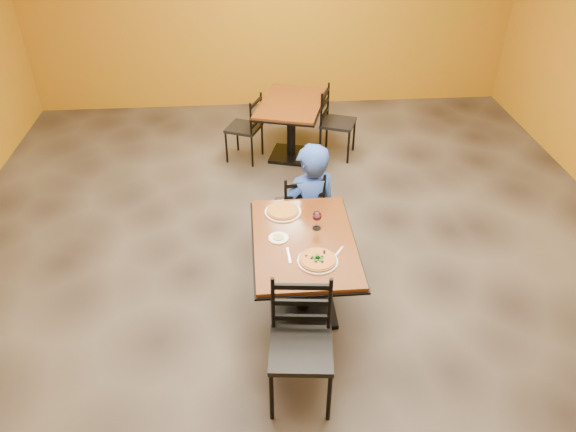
{
  "coord_description": "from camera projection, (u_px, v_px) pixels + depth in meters",
  "views": [
    {
      "loc": [
        -0.4,
        -3.89,
        3.36
      ],
      "look_at": [
        -0.11,
        -0.3,
        0.85
      ],
      "focal_mm": 33.66,
      "sensor_mm": 36.0,
      "label": 1
    }
  ],
  "objects": [
    {
      "name": "knife",
      "position": [
        337.0,
        254.0,
        4.14
      ],
      "size": [
        0.13,
        0.18,
        0.0
      ],
      "primitive_type": "cube",
      "rotation": [
        0.0,
        0.0,
        -0.61
      ],
      "color": "silver",
      "rests_on": "table_main"
    },
    {
      "name": "wine_glass",
      "position": [
        317.0,
        219.0,
        4.37
      ],
      "size": [
        0.08,
        0.08,
        0.18
      ],
      "primitive_type": null,
      "color": "white",
      "rests_on": "table_main"
    },
    {
      "name": "plate_main",
      "position": [
        318.0,
        261.0,
        4.07
      ],
      "size": [
        0.31,
        0.31,
        0.01
      ],
      "primitive_type": "cylinder",
      "color": "white",
      "rests_on": "table_main"
    },
    {
      "name": "pizza_main",
      "position": [
        318.0,
        259.0,
        4.06
      ],
      "size": [
        0.28,
        0.28,
        0.02
      ],
      "primitive_type": "cylinder",
      "color": "maroon",
      "rests_on": "plate_main"
    },
    {
      "name": "side_plate",
      "position": [
        278.0,
        238.0,
        4.3
      ],
      "size": [
        0.16,
        0.16,
        0.01
      ],
      "primitive_type": "cylinder",
      "color": "white",
      "rests_on": "table_main"
    },
    {
      "name": "wall_back",
      "position": [
        272.0,
        3.0,
        7.54
      ],
      "size": [
        7.0,
        0.01,
        3.0
      ],
      "primitive_type": "cube",
      "color": "#BC6814",
      "rests_on": "ground"
    },
    {
      "name": "fork",
      "position": [
        289.0,
        255.0,
        4.13
      ],
      "size": [
        0.02,
        0.19,
        0.0
      ],
      "primitive_type": "cube",
      "rotation": [
        0.0,
        0.0,
        0.04
      ],
      "color": "silver",
      "rests_on": "table_main"
    },
    {
      "name": "chair_main_far",
      "position": [
        300.0,
        208.0,
        5.22
      ],
      "size": [
        0.46,
        0.46,
        0.89
      ],
      "primitive_type": null,
      "rotation": [
        0.0,
        0.0,
        3.29
      ],
      "color": "black",
      "rests_on": "floor"
    },
    {
      "name": "pizza_far",
      "position": [
        283.0,
        211.0,
        4.6
      ],
      "size": [
        0.28,
        0.28,
        0.02
      ],
      "primitive_type": "cylinder",
      "color": "#B99223",
      "rests_on": "plate_far"
    },
    {
      "name": "chair_main_near",
      "position": [
        301.0,
        350.0,
        3.71
      ],
      "size": [
        0.48,
        0.48,
        0.96
      ],
      "primitive_type": null,
      "rotation": [
        0.0,
        0.0,
        -0.1
      ],
      "color": "black",
      "rests_on": "floor"
    },
    {
      "name": "dip",
      "position": [
        278.0,
        237.0,
        4.3
      ],
      "size": [
        0.09,
        0.09,
        0.01
      ],
      "primitive_type": "cylinder",
      "color": "tan",
      "rests_on": "side_plate"
    },
    {
      "name": "diner",
      "position": [
        309.0,
        200.0,
        5.07
      ],
      "size": [
        0.69,
        0.57,
        1.17
      ],
      "primitive_type": "imported",
      "rotation": [
        0.0,
        0.0,
        3.49
      ],
      "color": "navy",
      "rests_on": "floor"
    },
    {
      "name": "chair_second_right",
      "position": [
        338.0,
        123.0,
        6.78
      ],
      "size": [
        0.52,
        0.52,
        0.89
      ],
      "primitive_type": null,
      "rotation": [
        0.0,
        0.0,
        1.2
      ],
      "color": "black",
      "rests_on": "floor"
    },
    {
      "name": "floor",
      "position": [
        297.0,
        271.0,
        5.13
      ],
      "size": [
        7.0,
        8.0,
        0.01
      ],
      "primitive_type": "cube",
      "color": "black",
      "rests_on": "ground"
    },
    {
      "name": "plate_far",
      "position": [
        283.0,
        212.0,
        4.6
      ],
      "size": [
        0.31,
        0.31,
        0.01
      ],
      "primitive_type": "cylinder",
      "color": "white",
      "rests_on": "table_main"
    },
    {
      "name": "table_main",
      "position": [
        304.0,
        259.0,
        4.4
      ],
      "size": [
        0.83,
        1.23,
        0.75
      ],
      "color": "brown",
      "rests_on": "floor"
    },
    {
      "name": "table_second",
      "position": [
        291.0,
        117.0,
        6.68
      ],
      "size": [
        1.05,
        1.29,
        0.75
      ],
      "rotation": [
        0.0,
        0.0,
        -0.29
      ],
      "color": "brown",
      "rests_on": "floor"
    },
    {
      "name": "chair_second_left",
      "position": [
        244.0,
        128.0,
        6.71
      ],
      "size": [
        0.5,
        0.5,
        0.85
      ],
      "primitive_type": null,
      "rotation": [
        0.0,
        0.0,
        -1.98
      ],
      "color": "black",
      "rests_on": "floor"
    }
  ]
}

